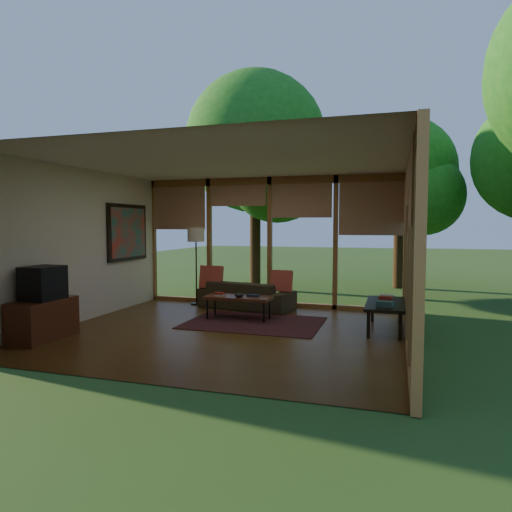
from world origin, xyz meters
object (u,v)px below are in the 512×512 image
(coffee_table, at_px, (238,298))
(sofa, at_px, (246,295))
(media_cabinet, at_px, (43,319))
(side_console, at_px, (385,305))
(television, at_px, (43,283))
(floor_lamp, at_px, (196,239))

(coffee_table, bearing_deg, sofa, 100.75)
(media_cabinet, distance_m, side_console, 5.31)
(coffee_table, relative_size, side_console, 0.86)
(television, bearing_deg, side_console, 23.55)
(sofa, height_order, coffee_table, sofa)
(sofa, relative_size, floor_lamp, 1.17)
(sofa, height_order, floor_lamp, floor_lamp)
(sofa, height_order, media_cabinet, media_cabinet)
(television, relative_size, coffee_table, 0.46)
(floor_lamp, bearing_deg, media_cabinet, -105.24)
(media_cabinet, bearing_deg, side_console, 23.46)
(media_cabinet, bearing_deg, television, 0.00)
(television, bearing_deg, sofa, 57.30)
(sofa, distance_m, floor_lamp, 1.64)
(sofa, relative_size, side_console, 1.38)
(floor_lamp, relative_size, coffee_table, 1.38)
(coffee_table, bearing_deg, television, -136.29)
(television, distance_m, coffee_table, 3.21)
(sofa, height_order, side_console, sofa)
(side_console, bearing_deg, television, -156.45)
(television, height_order, side_console, television)
(television, bearing_deg, media_cabinet, 180.00)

